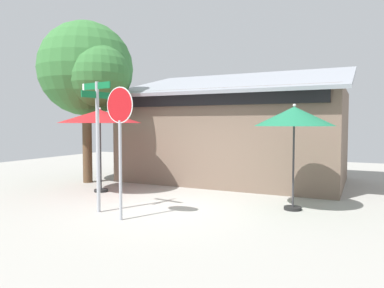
# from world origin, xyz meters

# --- Properties ---
(ground_plane) EXTENTS (28.00, 28.00, 0.10)m
(ground_plane) POSITION_xyz_m (0.00, 0.00, -0.05)
(ground_plane) COLOR #9E9B93
(cafe_building) EXTENTS (8.48, 5.32, 4.47)m
(cafe_building) POSITION_xyz_m (-0.02, 5.01, 1.77)
(cafe_building) COLOR #705B4C
(cafe_building) RESTS_ON ground
(street_sign_post) EXTENTS (0.99, 0.93, 3.22)m
(street_sign_post) POSITION_xyz_m (-1.37, -1.33, 1.98)
(street_sign_post) COLOR #A8AAB2
(street_sign_post) RESTS_ON ground
(stop_sign) EXTENTS (0.81, 0.15, 3.02)m
(stop_sign) POSITION_xyz_m (-0.42, -1.70, 2.13)
(stop_sign) COLOR #A8AAB2
(stop_sign) RESTS_ON ground
(patio_umbrella_crimson_left) EXTENTS (2.63, 2.63, 2.71)m
(patio_umbrella_crimson_left) POSITION_xyz_m (-3.08, 0.81, 2.41)
(patio_umbrella_crimson_left) COLOR black
(patio_umbrella_crimson_left) RESTS_ON ground
(patio_umbrella_forest_green_center) EXTENTS (2.01, 2.01, 2.70)m
(patio_umbrella_forest_green_center) POSITION_xyz_m (2.94, 1.00, 2.36)
(patio_umbrella_forest_green_center) COLOR black
(patio_umbrella_forest_green_center) RESTS_ON ground
(shade_tree) EXTENTS (3.75, 3.44, 5.93)m
(shade_tree) POSITION_xyz_m (-4.57, 1.98, 4.13)
(shade_tree) COLOR brown
(shade_tree) RESTS_ON ground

